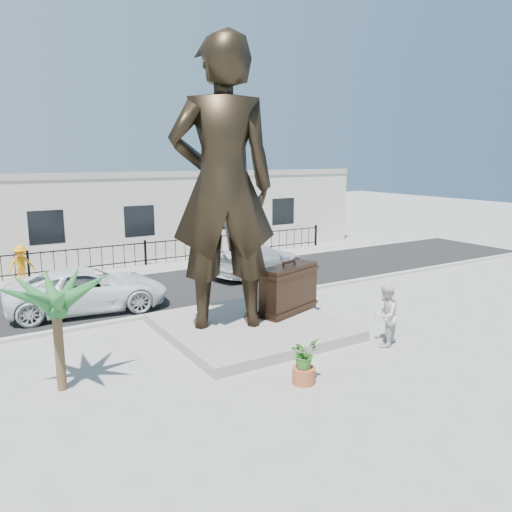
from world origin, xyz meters
The scene contains 16 objects.
ground centered at (0.00, 0.00, 0.00)m, with size 100.00×100.00×0.00m, color #9E9991.
street centered at (0.00, 8.00, 0.01)m, with size 40.00×7.00×0.01m, color black.
curb centered at (0.00, 4.50, 0.06)m, with size 40.00×0.25×0.12m, color #A5A399.
far_sidewalk centered at (0.00, 12.00, 0.01)m, with size 40.00×2.50×0.02m, color #9E9991.
plinth centered at (-0.50, 1.50, 0.15)m, with size 5.20×5.20×0.30m, color gray.
fence centered at (0.00, 12.80, 0.60)m, with size 22.00×0.10×1.20m, color black.
building centered at (0.00, 17.00, 2.20)m, with size 28.00×7.00×4.40m, color silver.
statue centered at (-1.31, 1.75, 4.59)m, with size 3.13×2.05×8.58m, color black.
suitcase centered at (1.10, 1.71, 1.11)m, with size 2.29×0.73×1.61m, color black.
tourist centered at (2.20, -1.59, 0.92)m, with size 0.89×0.69×1.84m, color silver.
car_white centered at (-4.34, 6.43, 0.78)m, with size 2.56×5.55×1.54m, color white.
car_silver centered at (3.75, 7.96, 0.74)m, with size 2.04×5.01×1.45m, color silver.
worker centered at (-5.89, 11.82, 0.87)m, with size 1.10×0.63×1.70m, color #FE9B0D.
palm_tree centered at (-6.41, 0.37, 0.00)m, with size 1.80×1.80×3.20m, color #1E5425, non-canonical shape.
planter centered at (-1.32, -2.37, 0.20)m, with size 0.56×0.56×0.40m, color #A54D2B.
shrub centered at (-1.32, -2.37, 0.77)m, with size 0.67×0.58×0.75m, color #336D23.
Camera 1 is at (-8.25, -11.44, 5.42)m, focal length 35.00 mm.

